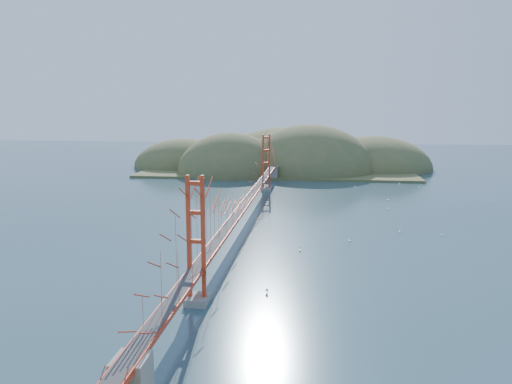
# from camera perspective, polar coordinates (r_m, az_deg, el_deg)

# --- Properties ---
(ground) EXTENTS (320.00, 320.00, 0.00)m
(ground) POSITION_cam_1_polar(r_m,az_deg,el_deg) (74.51, -1.23, -3.77)
(ground) COLOR #2C4A58
(ground) RESTS_ON ground
(bridge) EXTENTS (2.20, 94.40, 12.00)m
(bridge) POSITION_cam_1_polar(r_m,az_deg,el_deg) (73.34, -1.23, 1.59)
(bridge) COLOR gray
(bridge) RESTS_ON ground
(far_headlands) EXTENTS (84.00, 58.00, 25.00)m
(far_headlands) POSITION_cam_1_polar(r_m,az_deg,el_deg) (141.48, 3.68, 2.79)
(far_headlands) COLOR brown
(far_headlands) RESTS_ON ground
(sailboat_15) EXTENTS (0.55, 0.55, 0.59)m
(sailboat_15) POSITION_cam_1_polar(r_m,az_deg,el_deg) (116.40, 16.05, 0.92)
(sailboat_15) COLOR white
(sailboat_15) RESTS_ON ground
(sailboat_0) EXTENTS (0.49, 0.54, 0.61)m
(sailboat_0) POSITION_cam_1_polar(r_m,az_deg,el_deg) (61.83, 5.00, -6.57)
(sailboat_0) COLOR white
(sailboat_0) RESTS_ON ground
(sailboat_16) EXTENTS (0.67, 0.67, 0.70)m
(sailboat_16) POSITION_cam_1_polar(r_m,az_deg,el_deg) (88.02, 14.89, -1.86)
(sailboat_16) COLOR white
(sailboat_16) RESTS_ON ground
(sailboat_7) EXTENTS (0.65, 0.58, 0.74)m
(sailboat_7) POSITION_cam_1_polar(r_m,az_deg,el_deg) (113.64, 18.20, 0.60)
(sailboat_7) COLOR white
(sailboat_7) RESTS_ON ground
(sailboat_10) EXTENTS (0.48, 0.58, 0.68)m
(sailboat_10) POSITION_cam_1_polar(r_m,az_deg,el_deg) (48.23, 1.26, -11.38)
(sailboat_10) COLOR white
(sailboat_10) RESTS_ON ground
(sailboat_14) EXTENTS (0.46, 0.50, 0.56)m
(sailboat_14) POSITION_cam_1_polar(r_m,az_deg,el_deg) (73.17, 16.09, -4.31)
(sailboat_14) COLOR white
(sailboat_14) RESTS_ON ground
(sailboat_3) EXTENTS (0.66, 0.66, 0.70)m
(sailboat_3) POSITION_cam_1_polar(r_m,az_deg,el_deg) (96.37, 14.84, -0.84)
(sailboat_3) COLOR white
(sailboat_3) RESTS_ON ground
(sailboat_1) EXTENTS (0.49, 0.49, 0.55)m
(sailboat_1) POSITION_cam_1_polar(r_m,az_deg,el_deg) (66.93, 10.65, -5.42)
(sailboat_1) COLOR white
(sailboat_1) RESTS_ON ground
(sailboat_12) EXTENTS (0.55, 0.54, 0.62)m
(sailboat_12) POSITION_cam_1_polar(r_m,az_deg,el_deg) (110.46, 11.25, 0.65)
(sailboat_12) COLOR white
(sailboat_12) RESTS_ON ground
(sailboat_extra_0) EXTENTS (0.53, 0.53, 0.56)m
(sailboat_extra_0) POSITION_cam_1_polar(r_m,az_deg,el_deg) (100.60, 25.23, -1.04)
(sailboat_extra_0) COLOR white
(sailboat_extra_0) RESTS_ON ground
(sailboat_extra_1) EXTENTS (0.51, 0.48, 0.57)m
(sailboat_extra_1) POSITION_cam_1_polar(r_m,az_deg,el_deg) (73.03, 20.47, -4.58)
(sailboat_extra_1) COLOR white
(sailboat_extra_1) RESTS_ON ground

